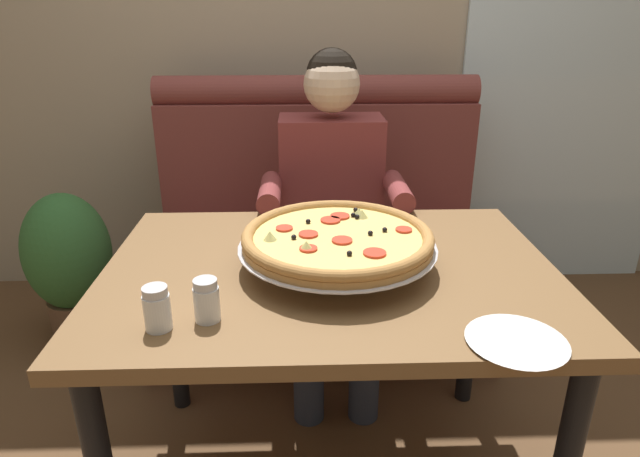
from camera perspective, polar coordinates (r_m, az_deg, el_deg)
The scene contains 11 objects.
back_wall_with_window at distance 2.81m, azimuth -0.54°, elevation 21.94°, with size 6.00×0.12×2.80m, color tan.
window_panel at distance 3.05m, azimuth 25.90°, elevation 19.92°, with size 1.10×0.02×2.80m, color white.
booth_bench at distance 2.46m, azimuth -0.10°, elevation -2.15°, with size 1.45×0.78×1.13m.
dining_table at distance 1.53m, azimuth 1.03°, elevation -7.14°, with size 1.22×0.88×0.75m.
diner_main at distance 2.09m, azimuth 1.28°, elevation 2.69°, with size 0.54×0.64×1.27m.
pizza at distance 1.45m, azimuth 1.82°, elevation -1.04°, with size 0.53×0.53×0.12m.
shaker_pepper_flakes at distance 1.24m, azimuth -16.66°, elevation -8.30°, with size 0.06×0.06×0.10m.
shaker_oregano at distance 1.25m, azimuth -11.77°, elevation -7.64°, with size 0.06×0.06×0.10m.
plate_near_left at distance 1.23m, azimuth 19.90°, elevation -10.78°, with size 0.21×0.21×0.02m.
patio_chair at distance 3.91m, azimuth 21.29°, elevation 7.53°, with size 0.42×0.41×0.86m.
potted_plant at distance 2.58m, azimuth -24.76°, elevation -3.31°, with size 0.36×0.36×0.70m.
Camera 1 is at (-0.07, -1.33, 1.40)m, focal length 30.57 mm.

